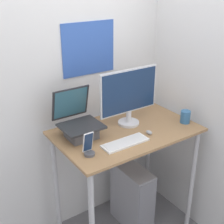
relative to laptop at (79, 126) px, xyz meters
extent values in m
cube|color=silver|center=(0.33, 0.31, 0.23)|extent=(6.00, 0.05, 2.60)
cube|color=#3359B2|center=(0.25, 0.28, 0.47)|extent=(0.45, 0.01, 0.40)
cube|color=silver|center=(0.95, -0.44, 0.23)|extent=(0.05, 6.00, 2.60)
cube|color=#936D47|center=(0.33, -0.11, -0.10)|extent=(1.06, 0.66, 0.02)
cylinder|color=#B7B7BC|center=(0.81, -0.39, -0.59)|extent=(0.04, 0.04, 0.96)
cylinder|color=#B7B7BC|center=(-0.14, 0.17, -0.59)|extent=(0.04, 0.04, 0.96)
cylinder|color=#B7B7BC|center=(0.81, 0.17, -0.59)|extent=(0.04, 0.04, 0.96)
cube|color=#4C4C51|center=(0.00, -0.03, -0.04)|extent=(0.20, 0.17, 0.08)
cube|color=#262628|center=(0.00, -0.03, 0.01)|extent=(0.28, 0.24, 0.02)
cube|color=#262628|center=(0.00, 0.12, 0.13)|extent=(0.28, 0.07, 0.24)
cube|color=#336072|center=(0.00, 0.12, 0.13)|extent=(0.25, 0.05, 0.21)
cylinder|color=silver|center=(0.41, -0.03, -0.08)|extent=(0.16, 0.16, 0.02)
cylinder|color=silver|center=(0.41, -0.03, -0.02)|extent=(0.04, 0.04, 0.09)
cube|color=silver|center=(0.41, -0.03, 0.19)|extent=(0.51, 0.01, 0.34)
cube|color=navy|center=(0.41, -0.04, 0.19)|extent=(0.48, 0.01, 0.31)
cube|color=white|center=(0.21, -0.27, -0.08)|extent=(0.34, 0.12, 0.01)
cube|color=silver|center=(0.21, -0.27, -0.07)|extent=(0.31, 0.10, 0.00)
ellipsoid|color=#99999E|center=(0.44, -0.25, -0.07)|extent=(0.03, 0.06, 0.03)
cylinder|color=#4C4C51|center=(-0.07, -0.26, -0.08)|extent=(0.07, 0.07, 0.02)
cube|color=silver|center=(-0.07, -0.25, 0.01)|extent=(0.07, 0.04, 0.14)
cube|color=navy|center=(-0.07, -0.25, 0.01)|extent=(0.06, 0.03, 0.13)
cube|color=gray|center=(0.44, -0.07, -0.78)|extent=(0.18, 0.40, 0.57)
cube|color=slate|center=(0.44, -0.28, -0.78)|extent=(0.17, 0.01, 0.54)
cylinder|color=#336699|center=(0.79, -0.26, -0.04)|extent=(0.08, 0.08, 0.10)
camera|label=1|loc=(-0.92, -1.77, 0.99)|focal=50.00mm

